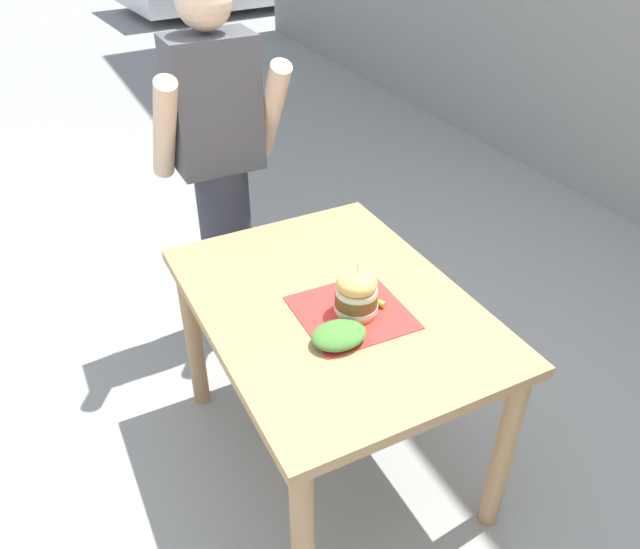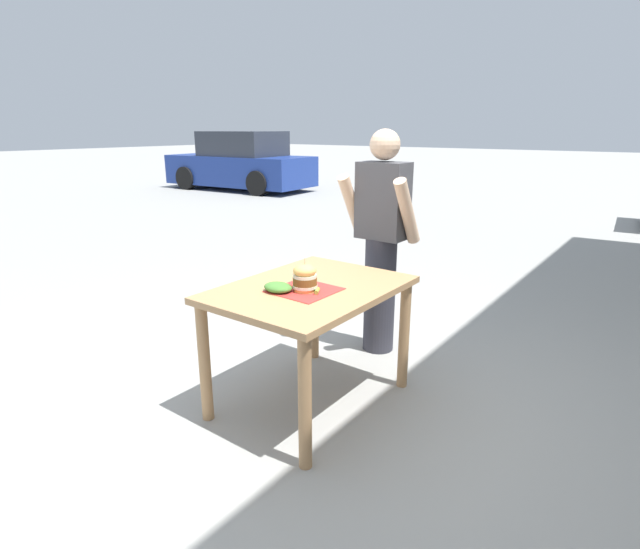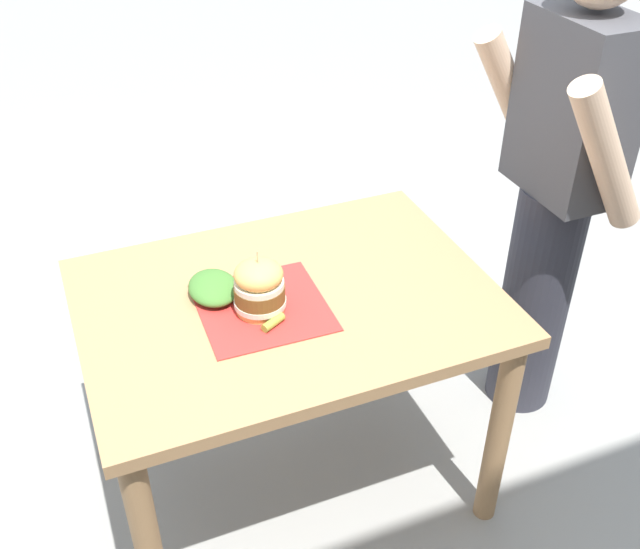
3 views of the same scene
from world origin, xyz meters
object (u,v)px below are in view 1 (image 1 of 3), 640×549
(pickle_spear, at_px, (375,302))
(diner_across_table, at_px, (220,170))
(patio_table, at_px, (333,329))
(sandwich, at_px, (356,293))
(side_salad, at_px, (339,335))

(pickle_spear, distance_m, diner_across_table, 1.05)
(patio_table, height_order, pickle_spear, pickle_spear)
(sandwich, relative_size, pickle_spear, 2.67)
(patio_table, bearing_deg, diner_across_table, 93.63)
(sandwich, height_order, side_salad, sandwich)
(patio_table, height_order, diner_across_table, diner_across_table)
(pickle_spear, height_order, side_salad, side_salad)
(patio_table, xyz_separation_m, side_salad, (-0.08, -0.19, 0.15))
(sandwich, bearing_deg, side_salad, -139.52)
(patio_table, relative_size, pickle_spear, 16.16)
(pickle_spear, height_order, diner_across_table, diner_across_table)
(diner_across_table, bearing_deg, side_salad, -91.19)
(side_salad, bearing_deg, sandwich, 40.48)
(patio_table, xyz_separation_m, diner_across_table, (-0.06, 0.95, 0.23))
(sandwich, distance_m, diner_across_table, 1.05)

